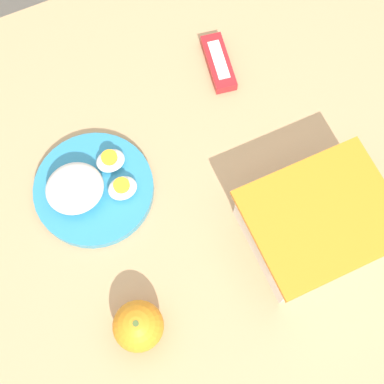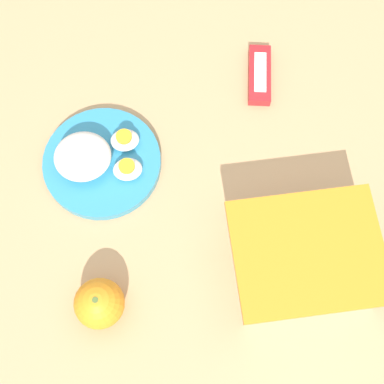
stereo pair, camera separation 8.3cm
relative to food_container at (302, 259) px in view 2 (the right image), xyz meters
The scene contains 6 objects.
ground_plane 0.83m from the food_container, 55.48° to the right, with size 10.00×10.00×0.00m, color #B2A899.
table 0.23m from the food_container, 55.48° to the right, with size 1.04×0.90×0.77m.
food_container is the anchor object (origin of this frame).
orange_fruit 0.30m from the food_container, ahead, with size 0.07×0.07×0.07m.
rice_plate 0.36m from the food_container, 35.24° to the right, with size 0.19×0.19×0.07m.
candy_bar 0.34m from the food_container, 89.66° to the right, with size 0.06×0.12×0.02m.
Camera 2 is at (0.08, 0.29, 1.59)m, focal length 50.00 mm.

